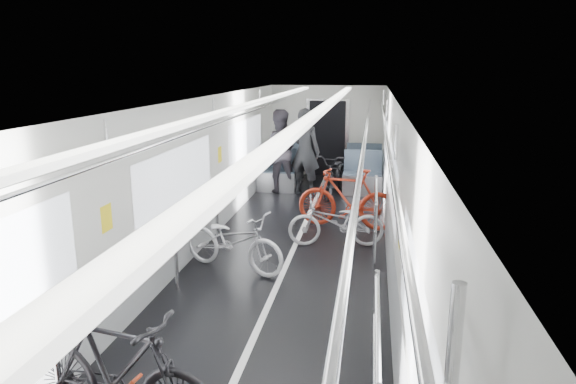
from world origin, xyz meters
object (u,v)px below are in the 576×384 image
Objects in this scene: bike_left_far at (233,241)px; person_seated at (279,151)px; bike_right_far at (348,198)px; person_standing at (305,152)px; bike_aisle at (335,174)px; bike_left_mid at (117,372)px; bike_right_mid at (336,222)px.

person_seated reaches higher than bike_left_far.
person_standing is at bearing -146.85° from bike_right_far.
bike_aisle is at bearing -164.21° from person_standing.
bike_aisle is 1.43m from person_seated.
bike_aisle is at bearing -161.93° from bike_right_far.
bike_aisle reaches higher than bike_left_far.
bike_left_mid is 1.15× the size of bike_right_mid.
bike_right_far is 2.73m from person_standing.
bike_aisle is 0.97× the size of person_seated.
bike_left_mid reaches higher than bike_left_far.
bike_left_mid is 8.32m from person_seated.
bike_left_far is 2.73m from bike_right_far.
bike_aisle is (-0.40, 2.45, -0.06)m from bike_right_far.
bike_aisle is at bearing 2.78° from bike_left_mid.
person_standing is at bearing 15.02° from bike_left_far.
bike_left_far is at bearing -93.51° from bike_aisle.
person_standing reaches higher than bike_right_far.
bike_right_mid is 0.83× the size of bike_aisle.
person_standing is 0.64m from person_seated.
bike_right_far is at bearing -71.05° from bike_aisle.
person_seated reaches higher than bike_left_mid.
bike_left_mid is 1.07× the size of bike_left_far.
bike_right_mid is 0.79× the size of person_standing.
bike_left_far is at bearing -24.77° from bike_right_far.
bike_left_far is 4.77m from person_standing.
bike_aisle is at bearing 175.79° from bike_right_mid.
bike_aisle is 0.86m from person_standing.
bike_left_far is at bearing -56.44° from bike_right_mid.
bike_right_far is (0.13, 1.02, 0.14)m from bike_right_mid.
bike_left_mid is 8.19m from person_standing.
person_seated is (-1.74, 2.59, 0.41)m from bike_right_far.
person_standing reaches higher than bike_aisle.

